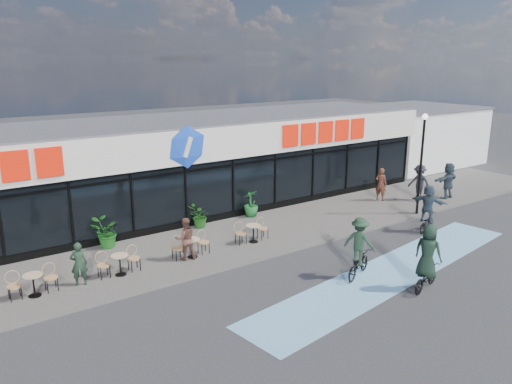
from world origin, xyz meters
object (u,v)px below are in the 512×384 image
patron_right (185,239)px  pedestrian_a (419,183)px  patron_left (79,264)px  potted_plant_right (200,216)px  pedestrian_c (448,181)px  cyclist_b (428,210)px  potted_plant_mid (251,203)px  cyclist_a (359,251)px  lamp_post (422,155)px  potted_plant_left (106,233)px  pedestrian_b (381,184)px

patron_right → pedestrian_a: (14.06, 0.22, 0.14)m
patron_left → potted_plant_right: bearing=-141.0°
patron_right → pedestrian_a: pedestrian_a is taller
pedestrian_c → cyclist_b: size_ratio=0.92×
pedestrian_a → patron_right: bearing=-98.2°
potted_plant_mid → cyclist_a: 7.72m
patron_right → pedestrian_a: 14.06m
lamp_post → patron_right: lamp_post is taller
potted_plant_mid → patron_left: bearing=-161.7°
potted_plant_left → potted_plant_right: size_ratio=1.17×
potted_plant_left → cyclist_a: (6.45, -7.58, 0.23)m
pedestrian_b → pedestrian_c: (3.31, -1.81, 0.10)m
potted_plant_mid → cyclist_b: cyclist_b is taller
pedestrian_a → cyclist_b: (-3.64, -3.25, -0.08)m
potted_plant_left → patron_right: (2.07, -2.90, 0.21)m
patron_right → pedestrian_c: (15.65, -0.44, 0.16)m
patron_right → pedestrian_c: size_ratio=0.84×
lamp_post → pedestrian_b: (0.35, 2.67, -2.04)m
potted_plant_left → pedestrian_a: 16.36m
lamp_post → patron_left: size_ratio=3.22×
patron_right → cyclist_a: 6.41m
cyclist_b → potted_plant_left: bearing=154.6°
lamp_post → pedestrian_b: size_ratio=2.77×
lamp_post → potted_plant_mid: size_ratio=3.84×
patron_left → cyclist_b: cyclist_b is taller
pedestrian_b → lamp_post: bearing=154.9°
potted_plant_left → pedestrian_c: bearing=-10.7°
potted_plant_left → pedestrian_b: 14.50m
pedestrian_c → cyclist_a: size_ratio=0.90×
pedestrian_c → cyclist_b: cyclist_b is taller
potted_plant_mid → patron_left: size_ratio=0.84×
cyclist_a → cyclist_b: size_ratio=1.03×
pedestrian_c → cyclist_a: bearing=18.5°
pedestrian_a → cyclist_a: 10.85m
lamp_post → pedestrian_a: size_ratio=2.53×
patron_right → cyclist_b: cyclist_b is taller
lamp_post → potted_plant_left: 14.87m
pedestrian_b → cyclist_a: cyclist_a is taller
pedestrian_a → pedestrian_b: size_ratio=1.09×
cyclist_b → pedestrian_c: bearing=26.3°
potted_plant_right → patron_right: (-2.19, -2.92, 0.29)m
lamp_post → potted_plant_right: lamp_post is taller
potted_plant_mid → pedestrian_c: (10.61, -3.45, 0.35)m
pedestrian_a → pedestrian_b: bearing=-132.9°
potted_plant_left → pedestrian_c: size_ratio=0.63×
potted_plant_left → pedestrian_b: size_ratio=0.70×
pedestrian_c → pedestrian_a: bearing=-24.6°
potted_plant_left → pedestrian_a: (16.13, -2.68, 0.35)m
pedestrian_a → cyclist_a: bearing=-72.3°
potted_plant_left → potted_plant_mid: potted_plant_mid is taller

